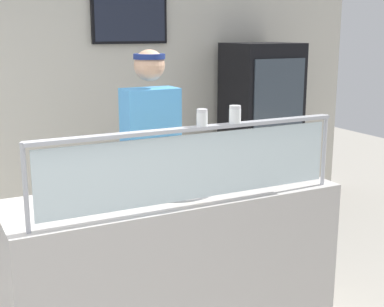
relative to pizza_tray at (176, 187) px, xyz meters
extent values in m
plane|color=gray|center=(-0.03, 0.63, -0.97)|extent=(12.00, 12.00, 0.00)
cube|color=beige|center=(-0.03, 2.18, 0.38)|extent=(6.38, 0.08, 2.70)
cube|color=black|center=(0.53, 2.11, 1.03)|extent=(0.75, 0.04, 0.49)
cube|color=#1E2333|center=(0.53, 2.09, 1.03)|extent=(0.70, 0.01, 0.44)
cube|color=#BCB7B2|center=(-0.03, -0.04, -0.49)|extent=(1.98, 0.66, 0.95)
cylinder|color=#B2B5BC|center=(-0.92, -0.31, 0.20)|extent=(0.02, 0.02, 0.44)
cylinder|color=#B2B5BC|center=(0.86, -0.31, 0.20)|extent=(0.02, 0.02, 0.44)
cube|color=silver|center=(-0.03, -0.31, 0.20)|extent=(1.72, 0.01, 0.36)
cube|color=#B2B5BC|center=(-0.03, -0.31, 0.41)|extent=(1.78, 0.06, 0.02)
cylinder|color=#9EA0A8|center=(0.00, 0.00, -0.01)|extent=(0.49, 0.49, 0.01)
cylinder|color=tan|center=(0.00, 0.00, 0.00)|extent=(0.47, 0.47, 0.02)
cylinder|color=gold|center=(0.00, 0.00, 0.02)|extent=(0.41, 0.41, 0.01)
cube|color=#ADAFB7|center=(-0.05, -0.02, 0.02)|extent=(0.13, 0.29, 0.01)
cylinder|color=white|center=(0.01, -0.31, 0.46)|extent=(0.06, 0.06, 0.07)
cylinder|color=white|center=(0.01, -0.31, 0.45)|extent=(0.05, 0.05, 0.05)
cylinder|color=silver|center=(0.01, -0.31, 0.50)|extent=(0.06, 0.06, 0.02)
cylinder|color=white|center=(0.22, -0.31, 0.46)|extent=(0.07, 0.07, 0.08)
cylinder|color=red|center=(0.22, -0.31, 0.45)|extent=(0.06, 0.06, 0.05)
cylinder|color=silver|center=(0.22, -0.31, 0.51)|extent=(0.06, 0.06, 0.02)
cylinder|color=#23232D|center=(-0.02, 0.58, -0.49)|extent=(0.13, 0.13, 0.95)
cylinder|color=#23232D|center=(0.20, 0.58, -0.49)|extent=(0.13, 0.13, 0.95)
cube|color=#4C9EE5|center=(0.09, 0.58, 0.26)|extent=(0.38, 0.21, 0.55)
sphere|color=tan|center=(0.09, 0.58, 0.69)|extent=(0.21, 0.21, 0.21)
cylinder|color=navy|center=(0.09, 0.58, 0.75)|extent=(0.21, 0.21, 0.04)
cylinder|color=tan|center=(0.27, 0.36, 0.16)|extent=(0.08, 0.34, 0.08)
cube|color=black|center=(1.79, 1.74, -0.09)|extent=(0.68, 0.60, 1.76)
cube|color=#38424C|center=(1.79, 1.43, -0.05)|extent=(0.58, 0.02, 1.41)
cylinder|color=red|center=(1.60, 1.54, 0.00)|extent=(0.06, 0.06, 0.20)
cylinder|color=blue|center=(1.73, 1.54, 0.00)|extent=(0.06, 0.06, 0.20)
cylinder|color=blue|center=(1.85, 1.54, 0.00)|extent=(0.06, 0.06, 0.20)
cylinder|color=blue|center=(1.98, 1.54, 0.00)|extent=(0.06, 0.06, 0.20)
camera|label=1|loc=(-1.31, -2.77, 0.92)|focal=49.80mm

